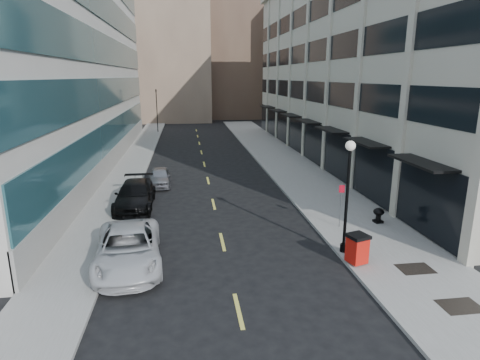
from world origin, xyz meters
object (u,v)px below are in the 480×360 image
object	(u,v)px
lamppost	(348,187)
urn_planter	(379,214)
traffic_signal	(156,92)
car_silver_sedan	(160,177)
car_black_pickup	(135,195)
trash_bin	(357,248)
sign_post	(341,198)
car_white_van	(128,248)

from	to	relation	value
lamppost	urn_planter	size ratio (longest dim) A/B	6.44
traffic_signal	car_silver_sedan	bearing A→B (deg)	-86.26
car_black_pickup	urn_planter	xyz separation A→B (m)	(13.40, -4.85, -0.16)
trash_bin	sign_post	distance (m)	4.34
car_black_pickup	lamppost	distance (m)	13.21
traffic_signal	trash_bin	size ratio (longest dim) A/B	5.41
trash_bin	lamppost	size ratio (longest dim) A/B	0.25
car_black_pickup	car_silver_sedan	distance (m)	5.17
car_white_van	trash_bin	xyz separation A→B (m)	(9.57, -1.35, 0.04)
lamppost	sign_post	world-z (taller)	lamppost
lamppost	car_black_pickup	bearing A→B (deg)	141.03
trash_bin	car_silver_sedan	bearing A→B (deg)	104.50
car_white_van	car_black_pickup	world-z (taller)	car_white_van
traffic_signal	lamppost	world-z (taller)	traffic_signal
car_silver_sedan	urn_planter	size ratio (longest dim) A/B	4.84
car_black_pickup	car_silver_sedan	bearing A→B (deg)	76.71
traffic_signal	urn_planter	xyz separation A→B (m)	(14.10, -38.85, -5.08)
car_white_van	car_black_pickup	xyz separation A→B (m)	(-0.63, 8.00, -0.01)
car_silver_sedan	car_white_van	bearing A→B (deg)	-94.13
car_black_pickup	lamppost	xyz separation A→B (m)	(10.10, -8.17, 2.40)
car_black_pickup	urn_planter	size ratio (longest dim) A/B	6.80
traffic_signal	car_black_pickup	distance (m)	34.36
car_black_pickup	sign_post	bearing A→B (deg)	-25.06
car_white_van	trash_bin	world-z (taller)	car_white_van
lamppost	urn_planter	xyz separation A→B (m)	(3.30, 3.32, -2.55)
car_silver_sedan	sign_post	size ratio (longest dim) A/B	1.60
car_white_van	sign_post	world-z (taller)	sign_post
lamppost	urn_planter	world-z (taller)	lamppost
car_white_van	urn_planter	size ratio (longest dim) A/B	7.21
car_silver_sedan	lamppost	distance (m)	16.12
car_white_van	urn_planter	world-z (taller)	car_white_van
sign_post	lamppost	bearing A→B (deg)	-101.86
traffic_signal	car_black_pickup	bearing A→B (deg)	-88.82
car_black_pickup	sign_post	distance (m)	12.27
traffic_signal	urn_planter	world-z (taller)	traffic_signal
car_silver_sedan	urn_planter	distance (m)	15.71
traffic_signal	car_silver_sedan	size ratio (longest dim) A/B	1.79
sign_post	car_white_van	bearing A→B (deg)	-158.71
sign_post	urn_planter	xyz separation A→B (m)	(2.33, 0.35, -1.08)
sign_post	urn_planter	size ratio (longest dim) A/B	3.03
car_white_van	lamppost	world-z (taller)	lamppost
car_silver_sedan	sign_post	world-z (taller)	sign_post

